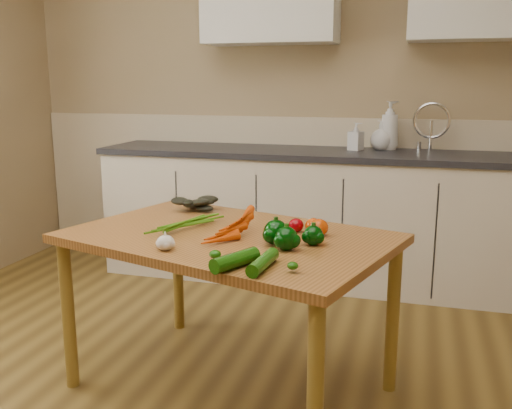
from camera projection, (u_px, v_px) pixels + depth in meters
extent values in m
cube|color=tan|center=(291.00, 89.00, 4.10)|extent=(4.00, 0.02, 2.60)
cube|color=beige|center=(289.00, 192.00, 4.23)|extent=(3.98, 0.03, 1.10)
cube|color=beige|center=(307.00, 218.00, 3.93)|extent=(2.80, 0.60, 0.86)
cube|color=#2A2A2F|center=(308.00, 153.00, 3.83)|extent=(2.84, 0.64, 0.04)
cube|color=#99999E|center=(429.00, 163.00, 3.63)|extent=(0.55, 0.42, 0.10)
cylinder|color=silver|center=(431.00, 133.00, 3.76)|extent=(0.02, 0.02, 0.24)
cube|color=#9C612D|center=(229.00, 238.00, 2.43)|extent=(1.52, 1.20, 0.04)
cylinder|color=olive|center=(68.00, 315.00, 2.52)|extent=(0.06, 0.06, 0.68)
cylinder|color=olive|center=(315.00, 396.00, 1.88)|extent=(0.06, 0.06, 0.68)
cylinder|color=olive|center=(178.00, 270.00, 3.13)|extent=(0.06, 0.06, 0.68)
cylinder|color=olive|center=(393.00, 318.00, 2.49)|extent=(0.06, 0.06, 0.68)
imported|color=silver|center=(390.00, 126.00, 3.81)|extent=(0.18, 0.18, 0.32)
imported|color=silver|center=(356.00, 136.00, 3.80)|extent=(0.11, 0.11, 0.18)
imported|color=silver|center=(382.00, 135.00, 3.83)|extent=(0.21, 0.21, 0.19)
ellipsoid|color=silver|center=(165.00, 243.00, 2.19)|extent=(0.07, 0.07, 0.06)
sphere|color=black|center=(276.00, 232.00, 2.26)|extent=(0.10, 0.10, 0.10)
sphere|color=black|center=(313.00, 235.00, 2.26)|extent=(0.08, 0.08, 0.08)
sphere|color=black|center=(286.00, 239.00, 2.19)|extent=(0.09, 0.09, 0.09)
ellipsoid|color=#800208|center=(296.00, 225.00, 2.45)|extent=(0.07, 0.07, 0.06)
ellipsoid|color=#C03B04|center=(313.00, 226.00, 2.43)|extent=(0.07, 0.07, 0.07)
ellipsoid|color=#C03B04|center=(319.00, 227.00, 2.39)|extent=(0.08, 0.08, 0.07)
cylinder|color=#134507|center=(263.00, 262.00, 1.97)|extent=(0.06, 0.22, 0.05)
cylinder|color=#134507|center=(235.00, 260.00, 1.98)|extent=(0.14, 0.21, 0.06)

